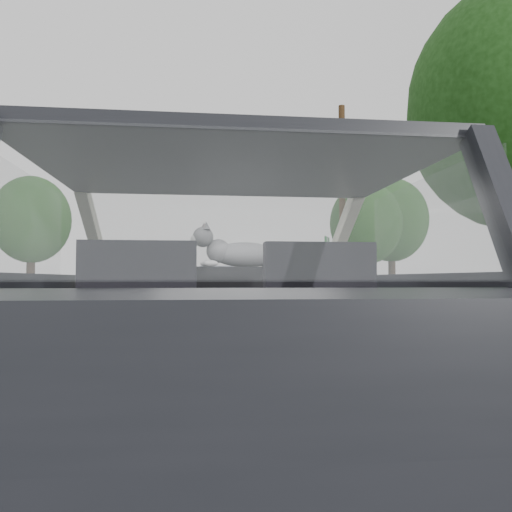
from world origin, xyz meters
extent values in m
plane|color=#3A3A3A|center=(0.00, 0.00, 0.00)|extent=(140.00, 140.00, 0.00)
cube|color=black|center=(0.00, 0.00, 0.72)|extent=(1.80, 4.00, 1.45)
cube|color=black|center=(0.00, 0.62, 0.85)|extent=(1.58, 0.45, 0.30)
cube|color=black|center=(-0.40, -0.29, 0.88)|extent=(0.50, 0.72, 0.42)
cube|color=black|center=(0.40, -0.29, 0.88)|extent=(0.50, 0.72, 0.42)
torus|color=black|center=(-0.40, 0.33, 0.92)|extent=(0.36, 0.36, 0.04)
ellipsoid|color=slate|center=(0.16, 0.59, 1.09)|extent=(0.65, 0.32, 0.28)
cube|color=#9E9E9E|center=(4.30, 10.00, 0.58)|extent=(0.05, 90.00, 0.32)
imported|color=silver|center=(0.79, 23.63, 0.81)|extent=(2.49, 5.14, 1.63)
cube|color=#146327|center=(5.35, 18.22, 1.37)|extent=(0.54, 1.05, 2.74)
cylinder|color=brown|center=(6.45, 19.59, 4.49)|extent=(0.34, 0.34, 8.98)
camera|label=1|loc=(-0.14, -2.60, 0.92)|focal=35.00mm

